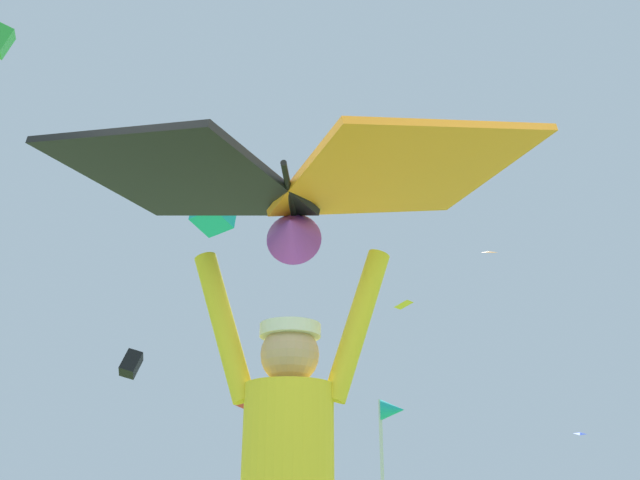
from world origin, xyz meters
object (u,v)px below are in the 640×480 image
distant_kite_black_low_left (131,364)px  distant_kite_teal_high_right (215,205)px  distant_kite_red_far_center (251,406)px  marker_flag (391,424)px  distant_kite_orange_low_right (490,252)px  distant_kite_yellow_mid_left (403,304)px  held_stunt_kite (291,186)px  distant_kite_blue_high_left (580,433)px

distant_kite_black_low_left → distant_kite_teal_high_right: size_ratio=0.97×
distant_kite_red_far_center → marker_flag: 18.94m
distant_kite_orange_low_right → distant_kite_yellow_mid_left: distant_kite_orange_low_right is taller
held_stunt_kite → distant_kite_orange_low_right: (8.16, 32.98, 12.48)m
distant_kite_orange_low_right → distant_kite_red_far_center: bearing=-141.7°
distant_kite_black_low_left → held_stunt_kite: bearing=-69.6°
marker_flag → distant_kite_yellow_mid_left: bearing=85.0°
distant_kite_blue_high_left → distant_kite_red_far_center: bearing=-154.0°
held_stunt_kite → distant_kite_red_far_center: 23.91m
distant_kite_orange_low_right → distant_kite_yellow_mid_left: size_ratio=1.11×
held_stunt_kite → distant_kite_yellow_mid_left: bearing=84.6°
distant_kite_orange_low_right → marker_flag: size_ratio=0.51×
distant_kite_blue_high_left → distant_kite_red_far_center: size_ratio=0.62×
held_stunt_kite → distant_kite_teal_high_right: distant_kite_teal_high_right is taller
distant_kite_teal_high_right → distant_kite_yellow_mid_left: size_ratio=1.65×
distant_kite_red_far_center → held_stunt_kite: bearing=-80.6°
marker_flag → held_stunt_kite: bearing=-97.0°
distant_kite_black_low_left → distant_kite_orange_low_right: size_ratio=1.44×
distant_kite_teal_high_right → distant_kite_yellow_mid_left: 16.34m
distant_kite_red_far_center → distant_kite_teal_high_right: distant_kite_teal_high_right is taller
distant_kite_teal_high_right → marker_flag: distant_kite_teal_high_right is taller
held_stunt_kite → distant_kite_blue_high_left: bearing=70.2°
distant_kite_black_low_left → distant_kite_orange_low_right: 20.70m
distant_kite_teal_high_right → marker_flag: 10.66m
held_stunt_kite → marker_flag: (0.65, 5.29, -0.35)m
held_stunt_kite → distant_kite_red_far_center: distant_kite_red_far_center is taller
distant_kite_yellow_mid_left → marker_flag: size_ratio=0.46×
distant_kite_orange_low_right → marker_flag: 31.43m
distant_kite_black_low_left → marker_flag: distant_kite_black_low_left is taller
held_stunt_kite → distant_kite_teal_high_right: size_ratio=1.32×
distant_kite_blue_high_left → distant_kite_orange_low_right: bearing=142.0°
distant_kite_blue_high_left → distant_kite_red_far_center: distant_kite_red_far_center is taller
distant_kite_red_far_center → distant_kite_black_low_left: bearing=139.7°
distant_kite_black_low_left → distant_kite_orange_low_right: distant_kite_orange_low_right is taller
held_stunt_kite → marker_flag: bearing=83.0°
distant_kite_blue_high_left → distant_kite_orange_low_right: distant_kite_orange_low_right is taller
distant_kite_red_far_center → distant_kite_yellow_mid_left: (6.52, 4.43, 5.40)m
distant_kite_black_low_left → distant_kite_yellow_mid_left: 13.93m
held_stunt_kite → distant_kite_orange_low_right: distant_kite_orange_low_right is taller
distant_kite_black_low_left → distant_kite_yellow_mid_left: (13.63, -1.61, 2.41)m
distant_kite_black_low_left → distant_kite_blue_high_left: 22.33m
distant_kite_black_low_left → distant_kite_blue_high_left: size_ratio=2.62×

